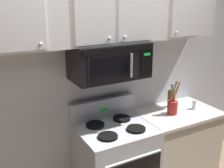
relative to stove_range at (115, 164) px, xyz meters
name	(u,v)px	position (x,y,z in m)	size (l,w,h in m)	color
back_wall	(99,77)	(0.00, 0.37, 0.88)	(5.20, 0.10, 2.70)	silver
stove_range	(115,164)	(0.00, 0.00, 0.00)	(0.76, 0.69, 1.12)	#B7BABF
over_range_microwave	(109,61)	(0.00, 0.12, 1.11)	(0.76, 0.43, 0.35)	black
upper_cabinets	(108,13)	(0.00, 0.15, 1.56)	(2.50, 0.36, 0.55)	silver
counter_segment	(175,146)	(0.84, 0.01, -0.02)	(0.93, 0.65, 0.90)	beige
utensil_crock_red	(173,105)	(0.74, -0.01, 0.54)	(0.13, 0.12, 0.40)	red
salt_shaker	(194,105)	(1.06, -0.03, 0.49)	(0.05, 0.05, 0.11)	white
pepper_mill	(170,99)	(0.85, 0.17, 0.54)	(0.05, 0.05, 0.21)	brown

